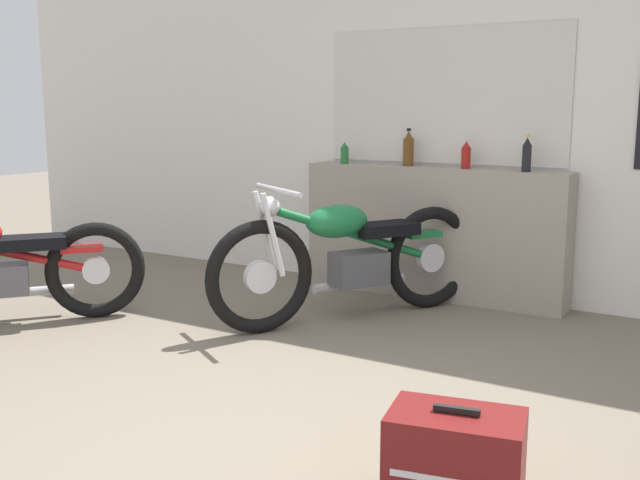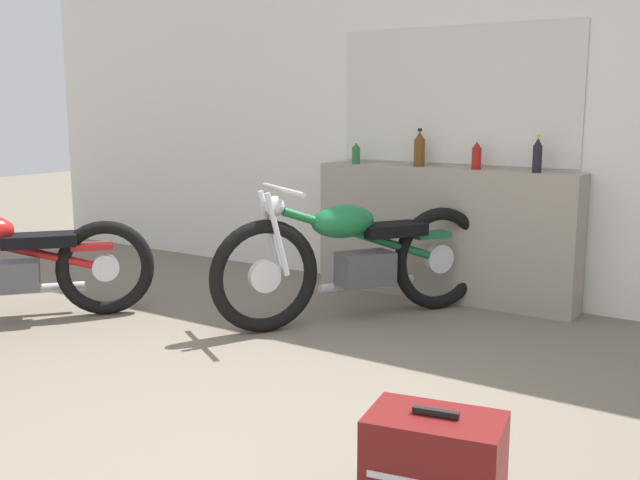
{
  "view_description": "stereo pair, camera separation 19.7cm",
  "coord_description": "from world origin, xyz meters",
  "px_view_note": "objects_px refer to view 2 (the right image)",
  "views": [
    {
      "loc": [
        1.61,
        -2.22,
        1.43
      ],
      "look_at": [
        -0.49,
        1.24,
        0.7
      ],
      "focal_mm": 42.0,
      "sensor_mm": 36.0,
      "label": 1
    },
    {
      "loc": [
        1.77,
        -2.12,
        1.43
      ],
      "look_at": [
        -0.49,
        1.24,
        0.7
      ],
      "focal_mm": 42.0,
      "sensor_mm": 36.0,
      "label": 2
    }
  ],
  "objects_px": {
    "bottle_left_center": "(419,150)",
    "hard_case_darkred": "(434,464)",
    "bottle_leftmost": "(356,154)",
    "bottle_right_center": "(537,156)",
    "motorcycle_green": "(357,256)",
    "bottle_center": "(477,156)"
  },
  "relations": [
    {
      "from": "bottle_leftmost",
      "to": "bottle_right_center",
      "type": "height_order",
      "value": "bottle_right_center"
    },
    {
      "from": "bottle_left_center",
      "to": "hard_case_darkred",
      "type": "xyz_separation_m",
      "value": [
        1.49,
        -2.82,
        -0.92
      ]
    },
    {
      "from": "bottle_left_center",
      "to": "bottle_right_center",
      "type": "relative_size",
      "value": 1.1
    },
    {
      "from": "bottle_right_center",
      "to": "motorcycle_green",
      "type": "xyz_separation_m",
      "value": [
        -0.91,
        -0.85,
        -0.66
      ]
    },
    {
      "from": "bottle_right_center",
      "to": "bottle_left_center",
      "type": "bearing_deg",
      "value": 177.69
    },
    {
      "from": "bottle_leftmost",
      "to": "hard_case_darkred",
      "type": "relative_size",
      "value": 0.35
    },
    {
      "from": "bottle_left_center",
      "to": "hard_case_darkred",
      "type": "height_order",
      "value": "bottle_left_center"
    },
    {
      "from": "bottle_right_center",
      "to": "motorcycle_green",
      "type": "relative_size",
      "value": 0.14
    },
    {
      "from": "bottle_leftmost",
      "to": "bottle_left_center",
      "type": "distance_m",
      "value": 0.53
    },
    {
      "from": "bottle_leftmost",
      "to": "bottle_center",
      "type": "relative_size",
      "value": 0.84
    },
    {
      "from": "bottle_left_center",
      "to": "bottle_right_center",
      "type": "height_order",
      "value": "bottle_left_center"
    },
    {
      "from": "bottle_leftmost",
      "to": "bottle_center",
      "type": "height_order",
      "value": "bottle_center"
    },
    {
      "from": "bottle_center",
      "to": "bottle_right_center",
      "type": "xyz_separation_m",
      "value": [
        0.44,
        -0.02,
        0.02
      ]
    },
    {
      "from": "bottle_center",
      "to": "motorcycle_green",
      "type": "relative_size",
      "value": 0.12
    },
    {
      "from": "bottle_left_center",
      "to": "bottle_right_center",
      "type": "bearing_deg",
      "value": -2.31
    },
    {
      "from": "bottle_right_center",
      "to": "motorcycle_green",
      "type": "distance_m",
      "value": 1.41
    },
    {
      "from": "bottle_left_center",
      "to": "bottle_center",
      "type": "relative_size",
      "value": 1.32
    },
    {
      "from": "bottle_leftmost",
      "to": "hard_case_darkred",
      "type": "xyz_separation_m",
      "value": [
        2.01,
        -2.76,
        -0.88
      ]
    },
    {
      "from": "bottle_leftmost",
      "to": "hard_case_darkred",
      "type": "distance_m",
      "value": 3.53
    },
    {
      "from": "bottle_leftmost",
      "to": "hard_case_darkred",
      "type": "height_order",
      "value": "bottle_leftmost"
    },
    {
      "from": "bottle_left_center",
      "to": "motorcycle_green",
      "type": "xyz_separation_m",
      "value": [
        -0.01,
        -0.88,
        -0.67
      ]
    },
    {
      "from": "bottle_leftmost",
      "to": "bottle_left_center",
      "type": "height_order",
      "value": "bottle_left_center"
    }
  ]
}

